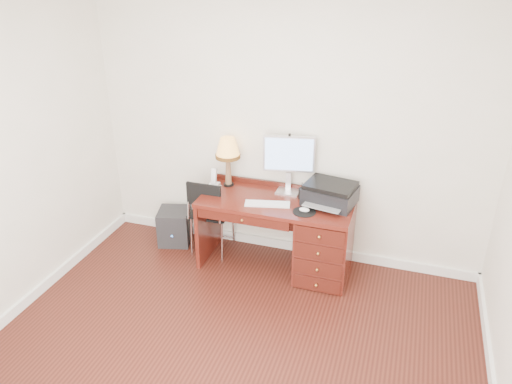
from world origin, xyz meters
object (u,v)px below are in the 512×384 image
(monitor, at_px, (289,157))
(leg_lamp, at_px, (228,151))
(printer, at_px, (330,194))
(chair, at_px, (209,209))
(equipment_box, at_px, (175,226))
(phone, at_px, (214,182))
(desk, at_px, (307,235))

(monitor, relative_size, leg_lamp, 1.14)
(printer, bearing_deg, chair, -166.73)
(equipment_box, bearing_deg, phone, -16.27)
(phone, xyz_separation_m, equipment_box, (-0.50, 0.01, -0.62))
(desk, height_order, monitor, monitor)
(chair, height_order, equipment_box, chair)
(chair, xyz_separation_m, equipment_box, (-0.46, 0.07, -0.33))
(monitor, distance_m, phone, 0.82)
(leg_lamp, relative_size, equipment_box, 1.33)
(desk, xyz_separation_m, chair, (-1.05, 0.03, 0.11))
(phone, height_order, equipment_box, phone)
(leg_lamp, relative_size, phone, 2.49)
(leg_lamp, bearing_deg, printer, -4.37)
(monitor, bearing_deg, leg_lamp, 173.55)
(desk, relative_size, phone, 7.25)
(monitor, relative_size, printer, 1.11)
(chair, bearing_deg, monitor, 13.68)
(equipment_box, bearing_deg, leg_lamp, -7.55)
(phone, relative_size, equipment_box, 0.53)
(phone, bearing_deg, printer, -1.22)
(leg_lamp, bearing_deg, phone, -142.70)
(desk, distance_m, equipment_box, 1.53)
(monitor, xyz_separation_m, printer, (0.44, -0.13, -0.27))
(printer, bearing_deg, desk, -141.49)
(chair, bearing_deg, desk, -2.26)
(phone, distance_m, chair, 0.30)
(leg_lamp, height_order, phone, leg_lamp)
(printer, xyz_separation_m, chair, (-1.23, -0.07, -0.33))
(desk, height_order, chair, chair)
(monitor, height_order, leg_lamp, monitor)
(desk, bearing_deg, leg_lamp, 168.56)
(leg_lamp, distance_m, phone, 0.35)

